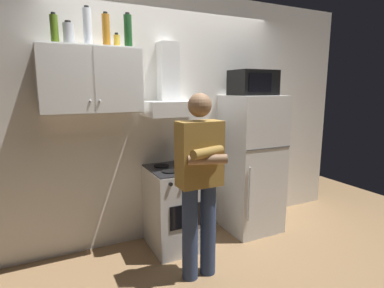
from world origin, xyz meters
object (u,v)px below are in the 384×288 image
(cooking_pot, at_px, (193,162))
(bottle_spice_jar, at_px, (117,41))
(upper_cabinet, at_px, (91,80))
(bottle_liquor_amber, at_px, (106,30))
(stove_oven, at_px, (178,207))
(bottle_olive_oil, at_px, (54,29))
(microwave, at_px, (253,83))
(person_standing, at_px, (200,180))
(bottle_canister_steel, at_px, (69,34))
(bottle_vodka_clear, at_px, (88,27))
(range_hood, at_px, (172,96))
(refrigerator, at_px, (251,164))
(bottle_wine_green, at_px, (128,31))

(cooking_pot, relative_size, bottle_spice_jar, 2.49)
(upper_cabinet, distance_m, bottle_liquor_amber, 0.47)
(stove_oven, xyz_separation_m, bottle_olive_oil, (-1.08, 0.12, 1.74))
(microwave, height_order, person_standing, microwave)
(bottle_canister_steel, bearing_deg, bottle_vodka_clear, -3.60)
(stove_oven, height_order, microwave, microwave)
(person_standing, distance_m, cooking_pot, 0.52)
(range_hood, height_order, refrigerator, range_hood)
(bottle_olive_oil, relative_size, bottle_wine_green, 0.82)
(range_hood, bearing_deg, cooking_pot, -62.12)
(cooking_pot, bearing_deg, person_standing, -110.30)
(cooking_pot, height_order, bottle_olive_oil, bottle_olive_oil)
(refrigerator, distance_m, bottle_spice_jar, 2.00)
(refrigerator, bearing_deg, bottle_liquor_amber, 175.90)
(stove_oven, height_order, bottle_canister_steel, bottle_canister_steel)
(bottle_vodka_clear, relative_size, bottle_spice_jar, 2.63)
(bottle_spice_jar, bearing_deg, cooking_pot, -17.04)
(bottle_liquor_amber, bearing_deg, microwave, -3.45)
(bottle_olive_oil, bearing_deg, range_hood, 0.35)
(bottle_vodka_clear, bearing_deg, bottle_liquor_amber, 1.36)
(stove_oven, distance_m, cooking_pot, 0.53)
(stove_oven, distance_m, bottle_spice_jar, 1.77)
(stove_oven, bearing_deg, bottle_spice_jar, 170.70)
(bottle_liquor_amber, distance_m, bottle_spice_jar, 0.13)
(bottle_canister_steel, distance_m, bottle_wine_green, 0.52)
(bottle_liquor_amber, bearing_deg, cooking_pot, -16.86)
(upper_cabinet, distance_m, range_hood, 0.81)
(refrigerator, xyz_separation_m, cooking_pot, (-0.82, -0.12, 0.13))
(bottle_liquor_amber, relative_size, bottle_olive_oil, 1.18)
(microwave, relative_size, bottle_vodka_clear, 1.42)
(upper_cabinet, height_order, bottle_olive_oil, bottle_olive_oil)
(range_hood, xyz_separation_m, bottle_spice_jar, (-0.56, -0.04, 0.51))
(stove_oven, xyz_separation_m, person_standing, (-0.05, -0.61, 0.47))
(person_standing, relative_size, bottle_liquor_amber, 5.37)
(bottle_canister_steel, bearing_deg, bottle_spice_jar, -4.25)
(cooking_pot, relative_size, bottle_vodka_clear, 0.94)
(refrigerator, relative_size, bottle_liquor_amber, 5.24)
(refrigerator, bearing_deg, bottle_wine_green, 175.75)
(cooking_pot, relative_size, bottle_olive_oil, 1.23)
(refrigerator, distance_m, cooking_pot, 0.84)
(stove_oven, relative_size, microwave, 1.82)
(microwave, bearing_deg, bottle_olive_oil, 177.14)
(upper_cabinet, distance_m, person_standing, 1.35)
(stove_oven, relative_size, refrigerator, 0.55)
(bottle_olive_oil, height_order, bottle_canister_steel, bottle_olive_oil)
(refrigerator, xyz_separation_m, person_standing, (-1.00, -0.61, 0.10))
(bottle_vodka_clear, bearing_deg, bottle_olive_oil, 178.12)
(stove_oven, distance_m, bottle_olive_oil, 2.05)
(range_hood, relative_size, person_standing, 0.46)
(cooking_pot, relative_size, bottle_liquor_amber, 1.05)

